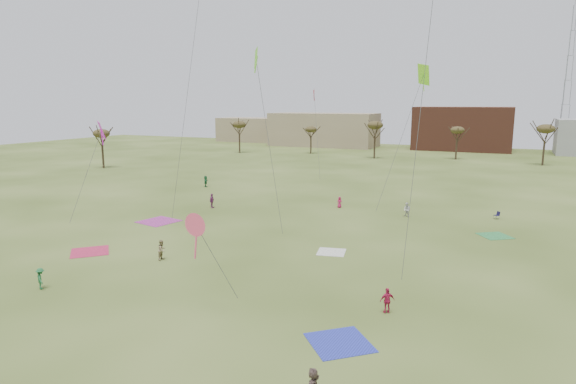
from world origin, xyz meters
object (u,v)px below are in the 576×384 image
at_px(flyer_near_center, 41,279).
at_px(camp_chair_right, 497,217).
at_px(spectator_fore_a, 387,301).
at_px(radio_tower, 567,80).

height_order(flyer_near_center, camp_chair_right, flyer_near_center).
relative_size(flyer_near_center, camp_chair_right, 1.78).
distance_m(spectator_fore_a, radio_tower, 124.69).
relative_size(flyer_near_center, radio_tower, 0.04).
bearing_deg(radio_tower, flyer_near_center, -108.37).
bearing_deg(radio_tower, spectator_fore_a, -98.87).
bearing_deg(radio_tower, camp_chair_right, -98.36).
height_order(flyer_near_center, radio_tower, radio_tower).
bearing_deg(spectator_fore_a, camp_chair_right, -136.19).
xyz_separation_m(spectator_fore_a, radio_tower, (19.03, 121.85, 18.38)).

